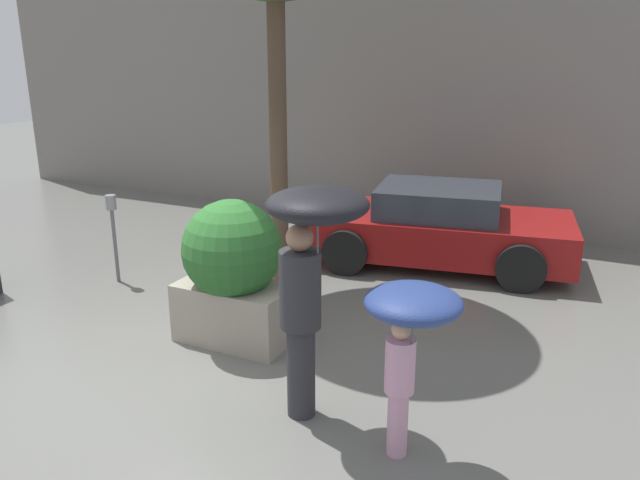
{
  "coord_description": "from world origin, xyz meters",
  "views": [
    {
      "loc": [
        4.08,
        -4.56,
        3.16
      ],
      "look_at": [
        1.12,
        1.6,
        1.05
      ],
      "focal_mm": 35.0,
      "sensor_mm": 36.0,
      "label": 1
    }
  ],
  "objects": [
    {
      "name": "ground_plane",
      "position": [
        0.0,
        0.0,
        0.0
      ],
      "size": [
        40.0,
        40.0,
        0.0
      ],
      "primitive_type": "plane",
      "color": "slate"
    },
    {
      "name": "building_facade",
      "position": [
        0.0,
        6.5,
        3.0
      ],
      "size": [
        18.0,
        0.3,
        6.0
      ],
      "color": "gray",
      "rests_on": "ground"
    },
    {
      "name": "planter_box",
      "position": [
        0.45,
        0.8,
        0.85
      ],
      "size": [
        1.27,
        1.09,
        1.62
      ],
      "color": "#9E9384",
      "rests_on": "ground"
    },
    {
      "name": "person_adult",
      "position": [
        1.89,
        -0.19,
        1.52
      ],
      "size": [
        0.85,
        0.85,
        2.09
      ],
      "rotation": [
        0.0,
        0.0,
        0.04
      ],
      "color": "#2D2D33",
      "rests_on": "ground"
    },
    {
      "name": "person_child",
      "position": [
        2.83,
        -0.41,
        1.17
      ],
      "size": [
        0.74,
        0.74,
        1.48
      ],
      "rotation": [
        0.0,
        0.0,
        -0.43
      ],
      "color": "#D199B7",
      "rests_on": "ground"
    },
    {
      "name": "parked_car_near",
      "position": [
        1.76,
        4.37,
        0.57
      ],
      "size": [
        4.14,
        2.42,
        1.2
      ],
      "rotation": [
        0.0,
        0.0,
        1.74
      ],
      "color": "maroon",
      "rests_on": "ground"
    },
    {
      "name": "parking_meter",
      "position": [
        -2.06,
        1.65,
        0.9
      ],
      "size": [
        0.14,
        0.14,
        1.25
      ],
      "color": "#595B60",
      "rests_on": "ground"
    }
  ]
}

